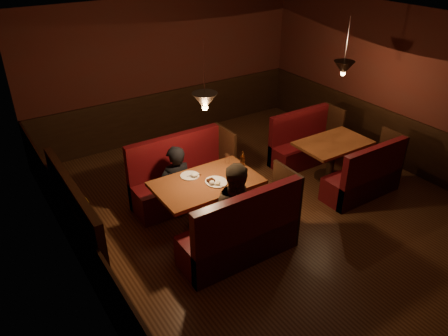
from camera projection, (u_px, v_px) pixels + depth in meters
room at (256, 155)px, 6.53m from camera, size 6.02×7.02×2.92m
main_table at (208, 192)px, 6.42m from camera, size 1.53×0.93×1.07m
main_bench_far at (182, 182)px, 7.19m from camera, size 1.69×0.60×1.15m
main_bench_near at (242, 237)px, 5.92m from camera, size 1.69×0.60×1.15m
second_table at (332, 151)px, 7.77m from camera, size 1.28×0.82×0.72m
second_bench_far at (303, 146)px, 8.45m from camera, size 1.42×0.53×1.01m
second_bench_near at (365, 180)px, 7.33m from camera, size 1.42×0.53×1.01m
diner_a at (175, 171)px, 6.71m from camera, size 0.57×0.38×1.53m
diner_b at (239, 197)px, 5.96m from camera, size 0.95×0.83×1.65m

